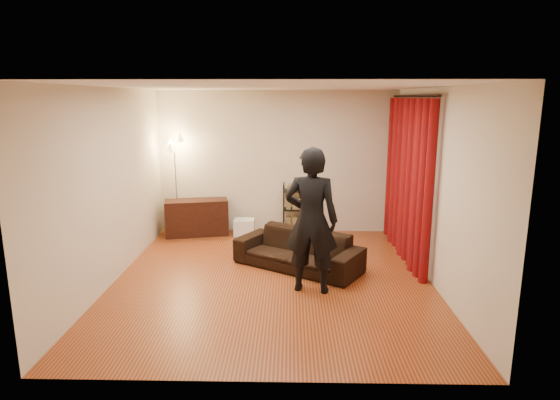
{
  "coord_description": "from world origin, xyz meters",
  "views": [
    {
      "loc": [
        0.25,
        -6.33,
        2.56
      ],
      "look_at": [
        0.1,
        0.3,
        1.1
      ],
      "focal_mm": 30.0,
      "sensor_mm": 36.0,
      "label": 1
    }
  ],
  "objects_px": {
    "storage_boxes": "(244,227)",
    "wire_shelf": "(296,209)",
    "person": "(311,221)",
    "floor_lamp": "(176,186)",
    "sofa": "(298,250)",
    "media_cabinet": "(197,217)"
  },
  "relations": [
    {
      "from": "sofa",
      "to": "storage_boxes",
      "type": "bearing_deg",
      "value": 152.02
    },
    {
      "from": "sofa",
      "to": "floor_lamp",
      "type": "distance_m",
      "value": 2.94
    },
    {
      "from": "person",
      "to": "floor_lamp",
      "type": "height_order",
      "value": "person"
    },
    {
      "from": "media_cabinet",
      "to": "storage_boxes",
      "type": "relative_size",
      "value": 3.04
    },
    {
      "from": "sofa",
      "to": "floor_lamp",
      "type": "height_order",
      "value": "floor_lamp"
    },
    {
      "from": "storage_boxes",
      "to": "floor_lamp",
      "type": "relative_size",
      "value": 0.2
    },
    {
      "from": "wire_shelf",
      "to": "sofa",
      "type": "bearing_deg",
      "value": -95.17
    },
    {
      "from": "person",
      "to": "sofa",
      "type": "bearing_deg",
      "value": -68.57
    },
    {
      "from": "wire_shelf",
      "to": "media_cabinet",
      "type": "bearing_deg",
      "value": 176.93
    },
    {
      "from": "wire_shelf",
      "to": "person",
      "type": "bearing_deg",
      "value": -92.04
    },
    {
      "from": "floor_lamp",
      "to": "sofa",
      "type": "bearing_deg",
      "value": -37.8
    },
    {
      "from": "storage_boxes",
      "to": "wire_shelf",
      "type": "relative_size",
      "value": 0.39
    },
    {
      "from": "sofa",
      "to": "person",
      "type": "xyz_separation_m",
      "value": [
        0.16,
        -0.85,
        0.69
      ]
    },
    {
      "from": "sofa",
      "to": "floor_lamp",
      "type": "xyz_separation_m",
      "value": [
        -2.26,
        1.76,
        0.65
      ]
    },
    {
      "from": "wire_shelf",
      "to": "floor_lamp",
      "type": "height_order",
      "value": "floor_lamp"
    },
    {
      "from": "media_cabinet",
      "to": "wire_shelf",
      "type": "bearing_deg",
      "value": -9.62
    },
    {
      "from": "wire_shelf",
      "to": "floor_lamp",
      "type": "distance_m",
      "value": 2.29
    },
    {
      "from": "sofa",
      "to": "media_cabinet",
      "type": "distance_m",
      "value": 2.55
    },
    {
      "from": "person",
      "to": "wire_shelf",
      "type": "height_order",
      "value": "person"
    },
    {
      "from": "storage_boxes",
      "to": "floor_lamp",
      "type": "bearing_deg",
      "value": 177.98
    },
    {
      "from": "person",
      "to": "media_cabinet",
      "type": "bearing_deg",
      "value": -40.44
    },
    {
      "from": "storage_boxes",
      "to": "wire_shelf",
      "type": "distance_m",
      "value": 1.03
    }
  ]
}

